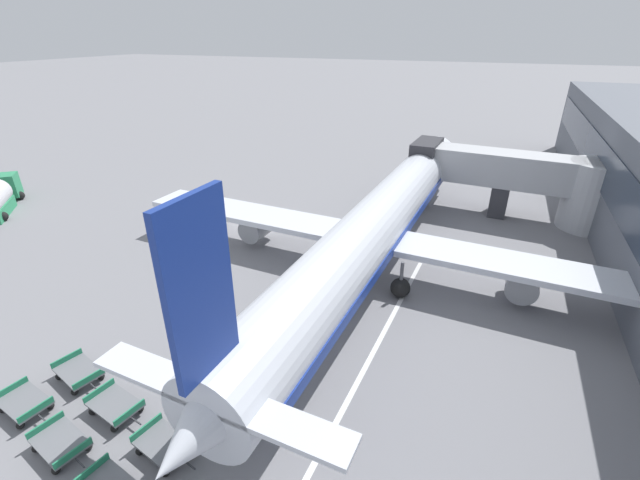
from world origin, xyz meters
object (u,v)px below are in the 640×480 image
object	(u,v)px
baggage_dolly_row_mid_a_col_b	(115,405)
baggage_dolly_row_near_col_a	(25,403)
airplane	(378,223)
baggage_dolly_row_mid_a_col_c	(165,445)
baggage_dolly_row_near_col_b	(61,443)
baggage_dolly_row_mid_a_col_a	(79,372)

from	to	relation	value
baggage_dolly_row_mid_a_col_b	baggage_dolly_row_near_col_a	bearing A→B (deg)	-159.83
airplane	baggage_dolly_row_mid_a_col_b	bearing A→B (deg)	-112.23
baggage_dolly_row_mid_a_col_b	baggage_dolly_row_mid_a_col_c	distance (m)	3.82
baggage_dolly_row_near_col_a	baggage_dolly_row_near_col_b	distance (m)	3.73
baggage_dolly_row_near_col_b	baggage_dolly_row_mid_a_col_c	world-z (taller)	same
baggage_dolly_row_near_col_a	baggage_dolly_row_mid_a_col_b	distance (m)	4.48
baggage_dolly_row_mid_a_col_a	baggage_dolly_row_mid_a_col_c	size ratio (longest dim) A/B	1.00
baggage_dolly_row_near_col_a	baggage_dolly_row_mid_a_col_c	xyz separation A→B (m)	(7.93, 0.68, 0.00)
baggage_dolly_row_near_col_b	airplane	bearing A→B (deg)	68.72
baggage_dolly_row_near_col_b	baggage_dolly_row_mid_a_col_a	distance (m)	4.54
airplane	baggage_dolly_row_mid_a_col_c	bearing A→B (deg)	-101.52
baggage_dolly_row_near_col_a	baggage_dolly_row_mid_a_col_a	world-z (taller)	same
airplane	baggage_dolly_row_mid_a_col_c	xyz separation A→B (m)	(-4.05, -19.88, -3.10)
baggage_dolly_row_near_col_b	baggage_dolly_row_mid_a_col_c	bearing A→B (deg)	20.73
baggage_dolly_row_near_col_a	baggage_dolly_row_near_col_b	bearing A→B (deg)	-14.88
baggage_dolly_row_near_col_b	baggage_dolly_row_mid_a_col_c	distance (m)	4.63
baggage_dolly_row_near_col_a	baggage_dolly_row_near_col_b	size ratio (longest dim) A/B	1.00
airplane	baggage_dolly_row_mid_a_col_c	world-z (taller)	airplane
airplane	baggage_dolly_row_near_col_a	distance (m)	24.00
baggage_dolly_row_near_col_a	baggage_dolly_row_mid_a_col_c	bearing A→B (deg)	4.92
baggage_dolly_row_mid_a_col_a	baggage_dolly_row_mid_a_col_b	size ratio (longest dim) A/B	1.00
baggage_dolly_row_mid_a_col_a	baggage_dolly_row_mid_a_col_b	distance (m)	3.66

